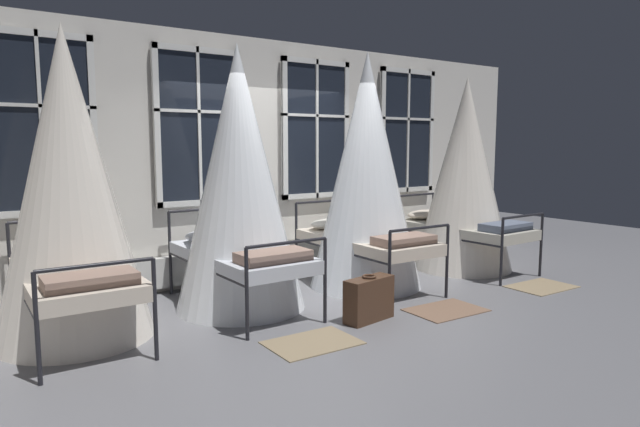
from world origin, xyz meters
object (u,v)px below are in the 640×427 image
at_px(cot_first, 69,189).
at_px(cot_third, 366,175).
at_px(cot_second, 239,183).
at_px(suitcase_dark, 369,299).
at_px(cot_fourth, 465,177).

relative_size(cot_first, cot_third, 0.98).
relative_size(cot_second, suitcase_dark, 4.81).
bearing_deg(suitcase_dark, cot_fourth, 13.33).
height_order(cot_third, suitcase_dark, cot_third).
xyz_separation_m(cot_first, cot_second, (1.68, -0.02, -0.00)).
xyz_separation_m(cot_second, cot_fourth, (3.50, -0.06, -0.06)).
xyz_separation_m(cot_first, cot_fourth, (5.18, -0.08, -0.06)).
bearing_deg(cot_fourth, cot_third, 87.97).
bearing_deg(cot_third, cot_first, 90.35).
distance_m(cot_fourth, suitcase_dark, 3.07).
relative_size(cot_second, cot_third, 0.98).
distance_m(cot_first, cot_second, 1.68).
relative_size(cot_third, cot_fourth, 1.07).
xyz_separation_m(cot_first, suitcase_dark, (2.52, -1.17, -1.14)).
bearing_deg(cot_third, suitcase_dark, 143.35).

